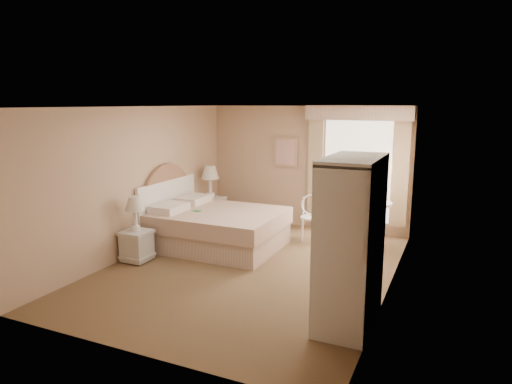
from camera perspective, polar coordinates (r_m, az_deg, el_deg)
The scene contains 9 objects.
room at distance 6.94m, azimuth -0.72°, elevation 0.22°, with size 4.21×5.51×2.51m.
window at distance 9.10m, azimuth 12.46°, elevation 3.14°, with size 2.05×0.22×2.51m.
framed_art at distance 9.55m, azimuth 3.72°, elevation 5.00°, with size 0.52×0.04×0.62m.
bed at distance 8.28m, azimuth -5.55°, elevation -4.25°, with size 2.25×1.77×1.57m.
nightstand_near at distance 7.72m, azimuth -14.73°, elevation -5.50°, with size 0.44×0.44×1.07m.
nightstand_far at distance 9.64m, azimuth -5.69°, elevation -1.45°, with size 0.52×0.52×1.26m.
round_table at distance 8.63m, azimuth 14.17°, elevation -2.89°, with size 0.74×0.74×0.78m.
cafe_chair at distance 8.72m, azimuth 6.93°, elevation -2.70°, with size 0.51×0.51×0.85m.
armoire at distance 5.43m, azimuth 11.77°, elevation -7.84°, with size 0.59×1.18×1.97m.
Camera 1 is at (2.88, -6.18, 2.56)m, focal length 32.00 mm.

